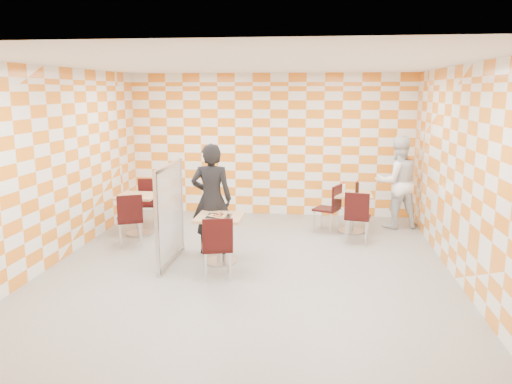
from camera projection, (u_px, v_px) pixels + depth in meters
room_shell at (252, 165)px, 7.73m from camera, size 7.00×7.00×7.00m
main_table at (220, 231)px, 7.70m from camera, size 0.70×0.70×0.75m
second_table at (352, 206)px, 9.40m from camera, size 0.70×0.70×0.75m
empty_table at (138, 208)px, 9.24m from camera, size 0.70×0.70×0.75m
chair_main_front at (217, 243)px, 6.97m from camera, size 0.51×0.52×0.92m
chair_second_front at (357, 213)px, 8.67m from camera, size 0.49×0.50×0.92m
chair_second_side at (331, 205)px, 9.31m from camera, size 0.56×0.56×0.92m
chair_empty_near at (130, 216)px, 8.49m from camera, size 0.56×0.57×0.92m
chair_empty_far at (148, 199)px, 9.85m from camera, size 0.46×0.47×0.92m
partition at (170, 213)px, 7.66m from camera, size 0.08×1.38×1.55m
man_dark at (212, 199)px, 8.10m from camera, size 0.69×0.48×1.82m
man_white at (397, 182)px, 9.65m from camera, size 1.02×0.88×1.79m
pizza_on_foil at (219, 215)px, 7.63m from camera, size 0.40×0.40×0.04m
sport_bottle at (344, 187)px, 9.46m from camera, size 0.06×0.06×0.20m
soda_bottle at (357, 187)px, 9.39m from camera, size 0.07×0.07×0.23m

